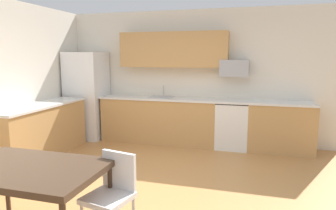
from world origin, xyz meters
The scene contains 15 objects.
ground_plane centered at (0.00, 0.00, 0.00)m, with size 12.00×12.00×0.00m, color #B77F47.
wall_back centered at (0.00, 2.65, 1.35)m, with size 5.80×0.10×2.70m, color silver.
cabinet_run_back centered at (-0.56, 2.30, 0.45)m, with size 2.37×0.60×0.90m, color tan.
cabinet_run_back_right centered at (1.81, 2.30, 0.45)m, with size 1.18×0.60×0.90m, color tan.
cabinet_run_left centered at (-2.30, 0.80, 0.45)m, with size 0.60×2.00×0.90m, color tan.
countertop_back centered at (0.00, 2.30, 0.92)m, with size 4.80×0.64×0.04m, color silver.
countertop_left centered at (-2.30, 0.80, 0.92)m, with size 0.64×2.00×0.04m, color silver.
upper_cabinets_back centered at (-0.30, 2.43, 1.90)m, with size 2.20×0.34×0.70m, color tan.
refrigerator centered at (-2.18, 2.22, 0.93)m, with size 0.76×0.70×1.85m, color white.
oven_range centered at (0.92, 2.30, 0.46)m, with size 0.60×0.60×0.91m.
microwave centered at (0.92, 2.40, 1.54)m, with size 0.54×0.36×0.32m, color #9EA0A5.
sink_basin centered at (-0.52, 2.30, 0.88)m, with size 0.48×0.40×0.14m, color #A5A8AD.
sink_faucet centered at (-0.52, 2.48, 1.04)m, with size 0.02×0.02×0.24m, color #B2B5BA.
dining_table centered at (-0.66, -1.41, 0.70)m, with size 1.40×0.90×0.77m.
chair_near_table centered at (0.06, -1.13, 0.50)m, with size 0.48×0.48×0.85m.
Camera 1 is at (1.34, -3.65, 1.77)m, focal length 32.84 mm.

